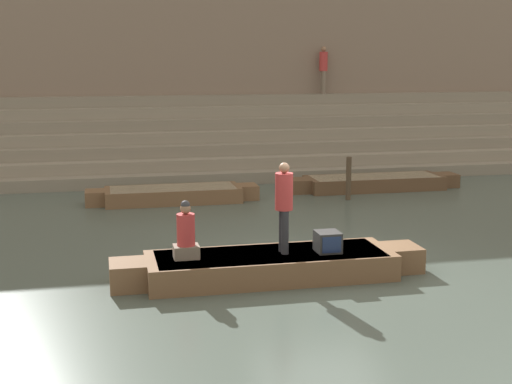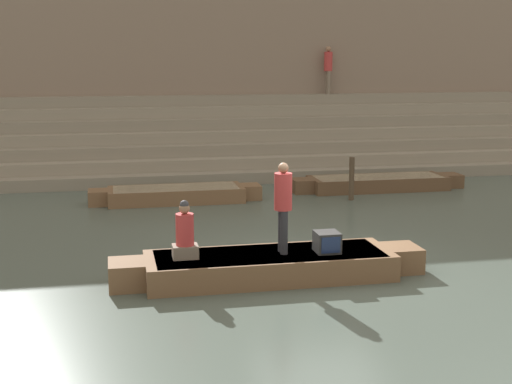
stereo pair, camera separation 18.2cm
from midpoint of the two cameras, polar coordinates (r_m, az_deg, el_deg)
The scene contains 11 objects.
ground_plane at distance 13.90m, azimuth 4.86°, elevation -5.75°, with size 120.00×120.00×0.00m, color #47544C.
ghat_steps at distance 24.56m, azimuth -2.96°, elevation 3.73°, with size 36.00×4.03×2.59m.
back_wall at distance 26.38m, azimuth -3.79°, elevation 11.78°, with size 34.20×1.28×8.86m.
rowboat_main at distance 12.91m, azimuth 0.74°, elevation -5.86°, with size 5.70×1.53×0.47m.
person_standing at distance 12.68m, azimuth 1.84°, elevation -0.73°, with size 0.32×0.32×1.64m.
person_rowing at distance 12.52m, azimuth -6.04°, elevation -3.45°, with size 0.45×0.35×1.03m.
tv_set at distance 12.97m, azimuth 5.36°, elevation -3.98°, with size 0.43×0.47×0.37m.
moored_boat_shore at distance 21.71m, azimuth 9.19°, elevation 0.78°, with size 5.29×1.31×0.40m.
moored_boat_distant at distance 19.72m, azimuth -6.92°, elevation -0.17°, with size 4.72×1.31×0.40m.
mooring_post at distance 19.97m, azimuth 7.15°, elevation 1.09°, with size 0.15×0.15×1.21m, color #473828.
person_on_steps at distance 26.42m, azimuth 5.21°, elevation 9.99°, with size 0.30×0.30×1.71m.
Camera 1 is at (-4.09, -12.69, 3.96)m, focal length 50.00 mm.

